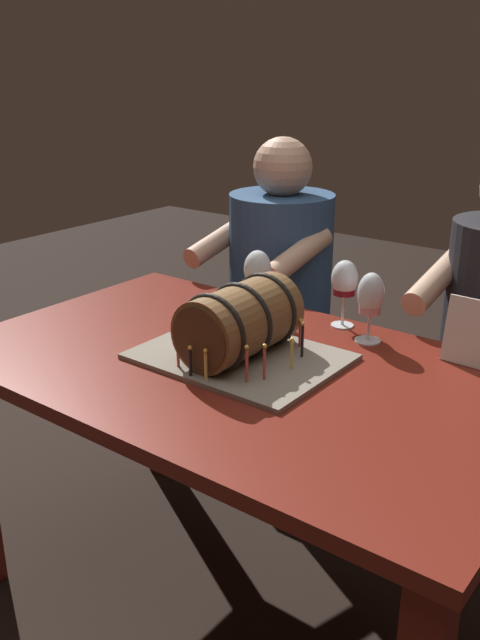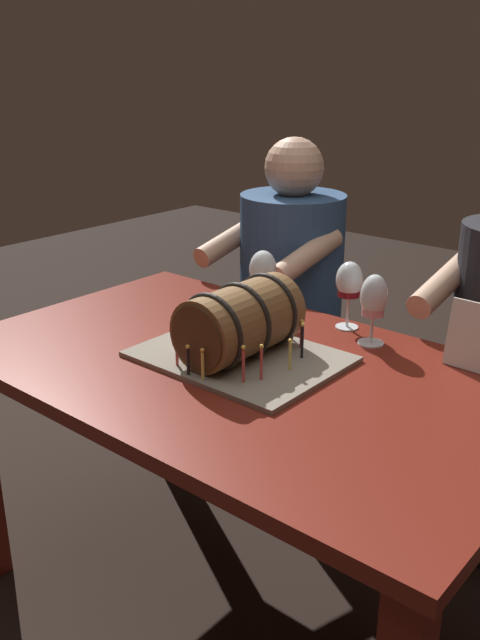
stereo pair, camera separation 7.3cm
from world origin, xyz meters
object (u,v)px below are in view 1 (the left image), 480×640
wine_glass_red (345,281)px  barrel_cake (240,327)px  dining_table (242,404)px  menu_card (468,332)px  wine_glass_rose (371,298)px  person_seated_left (279,316)px  wine_glass_white (257,272)px

wine_glass_red → barrel_cake: bearing=-103.8°
dining_table → menu_card: bearing=37.4°
wine_glass_rose → person_seated_left: person_seated_left is taller
wine_glass_white → wine_glass_rose: wine_glass_white is taller
person_seated_left → wine_glass_rose: bearing=-36.6°
wine_glass_white → menu_card: (0.59, 0.03, -0.05)m
dining_table → person_seated_left: size_ratio=1.19×
wine_glass_red → person_seated_left: person_seated_left is taller
wine_glass_white → wine_glass_red: 0.25m
wine_glass_rose → person_seated_left: (-0.55, 0.41, -0.29)m
wine_glass_red → menu_card: size_ratio=1.15×
barrel_cake → menu_card: 0.53m
wine_glass_white → person_seated_left: (-0.21, 0.42, -0.30)m
wine_glass_rose → barrel_cake: bearing=-123.7°
wine_glass_rose → menu_card: 0.25m
wine_glass_white → wine_glass_red: bearing=16.5°
wine_glass_red → person_seated_left: size_ratio=0.16×
barrel_cake → wine_glass_rose: 0.35m
wine_glass_white → wine_glass_rose: 0.34m
menu_card → person_seated_left: size_ratio=0.14×
wine_glass_rose → wine_glass_red: size_ratio=0.99×
dining_table → wine_glass_red: size_ratio=7.56×
wine_glass_rose → wine_glass_red: (-0.11, 0.06, 0.01)m
dining_table → barrel_cake: 0.19m
barrel_cake → wine_glass_red: barrel_cake is taller
wine_glass_white → person_seated_left: 0.56m
dining_table → person_seated_left: (-0.38, 0.71, -0.07)m
wine_glass_white → menu_card: 0.59m
wine_glass_white → wine_glass_red: (0.24, 0.07, -0.00)m
wine_glass_white → wine_glass_rose: (0.34, 0.01, -0.01)m
barrel_cake → wine_glass_white: (-0.15, 0.28, 0.04)m
barrel_cake → menu_card: size_ratio=2.93×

